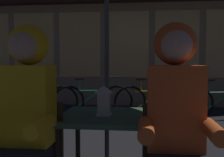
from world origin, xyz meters
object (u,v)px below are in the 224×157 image
bicycle_third (93,100)px  bicycle_fourth (155,101)px  bicycle_second (39,100)px  lantern (104,100)px  person_left_hooded (25,109)px  person_right_hooded (175,112)px  bicycle_fifth (222,103)px  cafe_table (107,127)px

bicycle_third → bicycle_fourth: same height
bicycle_second → lantern: bearing=-61.7°
bicycle_fourth → bicycle_third: bearing=-178.1°
lantern → bicycle_third: size_ratio=0.14×
bicycle_second → person_left_hooded: bearing=-69.8°
bicycle_second → bicycle_third: same height
person_right_hooded → bicycle_fourth: 4.05m
bicycle_fourth → bicycle_fifth: size_ratio=1.02×
person_right_hooded → bicycle_second: (-2.39, 3.88, -0.50)m
person_left_hooded → bicycle_third: (-0.29, 3.98, -0.50)m
person_left_hooded → bicycle_third: size_ratio=0.85×
lantern → bicycle_second: lantern is taller
person_left_hooded → bicycle_fifth: person_left_hooded is taller
person_left_hooded → person_right_hooded: size_ratio=1.00×
person_left_hooded → bicycle_second: 4.16m
person_left_hooded → bicycle_third: person_left_hooded is taller
bicycle_third → bicycle_fifth: size_ratio=1.01×
person_left_hooded → bicycle_third: bearing=94.2°
person_left_hooded → bicycle_fifth: size_ratio=0.85×
cafe_table → person_left_hooded: size_ratio=0.53×
person_left_hooded → bicycle_third: 4.02m
person_left_hooded → person_right_hooded: bearing=0.0°
lantern → bicycle_second: (-1.89, 3.52, -0.51)m
cafe_table → bicycle_third: size_ratio=0.45×
person_left_hooded → bicycle_second: bearing=110.2°
cafe_table → person_right_hooded: bearing=-41.6°
cafe_table → person_right_hooded: (0.48, -0.43, 0.21)m
cafe_table → bicycle_second: size_ratio=0.44×
bicycle_third → person_left_hooded: bearing=-85.8°
cafe_table → bicycle_third: bearing=102.2°
bicycle_second → bicycle_third: bearing=5.1°
lantern → bicycle_fourth: 3.73m
bicycle_fourth → bicycle_fifth: same height
bicycle_third → cafe_table: bearing=-77.8°
bicycle_fifth → person_right_hooded: bearing=-108.9°
bicycle_third → bicycle_fifth: bearing=-0.8°
bicycle_second → bicycle_third: size_ratio=1.01×
person_left_hooded → bicycle_second: (-1.43, 3.88, -0.50)m
bicycle_fifth → bicycle_third: bearing=179.2°
lantern → person_left_hooded: bearing=-142.0°
lantern → person_left_hooded: size_ratio=0.17×
cafe_table → bicycle_fourth: bicycle_fourth is taller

